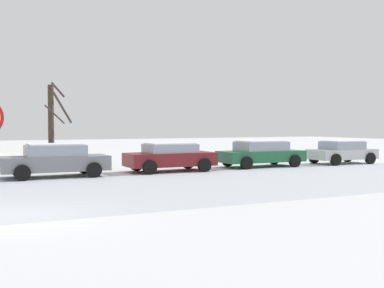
% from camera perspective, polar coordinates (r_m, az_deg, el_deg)
% --- Properties ---
extents(ground_plane, '(120.00, 120.00, 0.00)m').
position_cam_1_polar(ground_plane, '(12.16, -21.55, -8.20)').
color(ground_plane, white).
extents(parked_car_gray, '(4.36, 2.08, 1.41)m').
position_cam_1_polar(parked_car_gray, '(20.62, -16.21, -1.85)').
color(parked_car_gray, slate).
rests_on(parked_car_gray, ground).
extents(parked_car_maroon, '(4.18, 2.08, 1.35)m').
position_cam_1_polar(parked_car_maroon, '(22.21, -2.68, -1.53)').
color(parked_car_maroon, maroon).
rests_on(parked_car_maroon, ground).
extents(parked_car_green, '(4.55, 2.10, 1.38)m').
position_cam_1_polar(parked_car_green, '(24.94, 8.36, -1.12)').
color(parked_car_green, '#1E6038').
rests_on(parked_car_green, ground).
extents(parked_car_silver, '(3.89, 2.01, 1.31)m').
position_cam_1_polar(parked_car_silver, '(28.03, 17.70, -0.89)').
color(parked_car_silver, silver).
rests_on(parked_car_silver, ground).
extents(tree_far_left, '(1.38, 1.13, 4.16)m').
position_cam_1_polar(tree_far_left, '(23.05, -16.58, 2.14)').
color(tree_far_left, '#423326').
rests_on(tree_far_left, ground).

